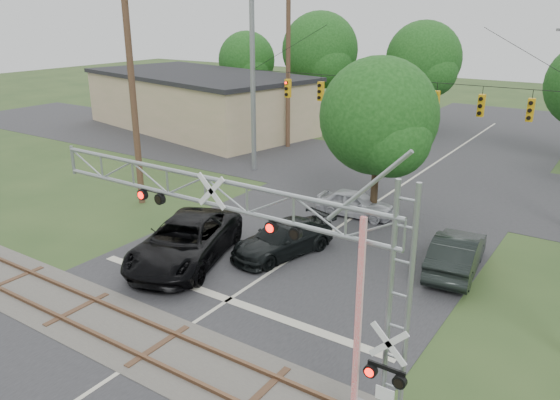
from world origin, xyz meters
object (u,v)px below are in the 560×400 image
Objects in this scene: traffic_signal_span at (410,96)px; pickup_black at (185,241)px; sedan_silver at (355,203)px; commercial_building at (198,101)px; car_dark at (283,239)px; crossing_gantry at (271,263)px.

traffic_signal_span is 2.91× the size of pickup_black.
commercial_building reaches higher than sedan_silver.
car_dark is at bearing -98.21° from traffic_signal_span.
traffic_signal_span is at bearing -8.34° from commercial_building.
crossing_gantry is at bearing -167.10° from sedan_silver.
commercial_building is at bearing 154.49° from car_dark.
traffic_signal_span reaches higher than sedan_silver.
pickup_black is at bearing -108.90° from traffic_signal_span.
pickup_black is (-8.14, 5.43, -3.38)m from crossing_gantry.
pickup_black is 0.30× the size of commercial_building.
commercial_building is (-21.19, 18.31, 1.73)m from car_dark.
crossing_gantry is 10.42m from car_dark.
traffic_signal_span is 0.86× the size of commercial_building.
pickup_black is (-4.43, -12.93, -4.79)m from traffic_signal_span.
commercial_building is at bearing 159.94° from traffic_signal_span.
commercial_building is at bearing 55.19° from sedan_silver.
commercial_building reaches higher than car_dark.
pickup_black is at bearing 146.29° from crossing_gantry.
car_dark is 1.24× the size of sedan_silver.
commercial_building is (-21.70, 12.35, 1.77)m from sedan_silver.
crossing_gantry is 37.50m from commercial_building.
pickup_black is 27.99m from commercial_building.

